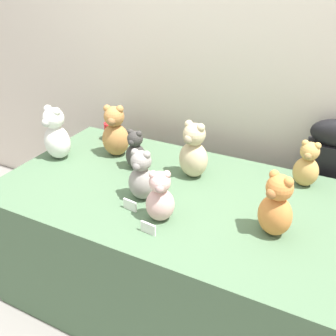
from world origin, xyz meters
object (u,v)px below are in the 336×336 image
object	(u,v)px
teddy_bear_snow	(56,135)
teddy_bear_charcoal	(136,151)
instrument_case	(322,200)
party_cup_red	(111,131)
teddy_bear_sand	(194,152)
display_table	(168,246)
teddy_bear_ash	(142,176)
teddy_bear_honey	(307,165)
teddy_bear_blush	(160,198)
teddy_bear_caramel	(115,132)
teddy_bear_ginger	(276,207)

from	to	relation	value
teddy_bear_snow	teddy_bear_charcoal	size ratio (longest dim) A/B	1.39
instrument_case	party_cup_red	world-z (taller)	instrument_case
teddy_bear_sand	display_table	bearing A→B (deg)	-94.73
teddy_bear_charcoal	party_cup_red	xyz separation A→B (m)	(-0.33, 0.24, -0.05)
instrument_case	teddy_bear_ash	size ratio (longest dim) A/B	3.96
teddy_bear_honey	instrument_case	bearing A→B (deg)	73.12
teddy_bear_honey	teddy_bear_snow	distance (m)	1.32
instrument_case	teddy_bear_blush	xyz separation A→B (m)	(-0.61, -0.83, 0.33)
instrument_case	teddy_bear_caramel	distance (m)	1.24
teddy_bear_ash	teddy_bear_caramel	bearing A→B (deg)	135.58
instrument_case	teddy_bear_ash	world-z (taller)	instrument_case
teddy_bear_ash	party_cup_red	distance (m)	0.70
teddy_bear_sand	teddy_bear_snow	bearing A→B (deg)	-156.64
teddy_bear_ash	teddy_bear_charcoal	size ratio (longest dim) A/B	1.14
teddy_bear_caramel	teddy_bear_honey	distance (m)	1.02
display_table	teddy_bear_ash	xyz separation A→B (m)	(-0.08, -0.12, 0.47)
teddy_bear_charcoal	instrument_case	bearing A→B (deg)	28.27
teddy_bear_caramel	teddy_bear_blush	world-z (taller)	teddy_bear_caramel
teddy_bear_charcoal	display_table	bearing A→B (deg)	-24.52
teddy_bear_ginger	teddy_bear_honey	size ratio (longest dim) A/B	1.16
teddy_bear_sand	party_cup_red	bearing A→B (deg)	175.76
teddy_bear_ash	teddy_bear_snow	world-z (taller)	teddy_bear_snow
display_table	teddy_bear_blush	xyz separation A→B (m)	(0.08, -0.23, 0.47)
teddy_bear_ginger	teddy_bear_ash	xyz separation A→B (m)	(-0.60, -0.02, -0.01)
teddy_bear_caramel	teddy_bear_snow	bearing A→B (deg)	-164.96
instrument_case	party_cup_red	size ratio (longest dim) A/B	8.98
teddy_bear_blush	party_cup_red	distance (m)	0.88
teddy_bear_sand	teddy_bear_caramel	distance (m)	0.49
instrument_case	party_cup_red	distance (m)	1.32
teddy_bear_snow	teddy_bear_blush	bearing A→B (deg)	-9.38
party_cup_red	teddy_bear_sand	bearing A→B (deg)	-16.46
teddy_bear_ash	teddy_bear_snow	xyz separation A→B (m)	(-0.63, 0.15, 0.03)
teddy_bear_ginger	teddy_bear_ash	bearing A→B (deg)	-151.80
teddy_bear_caramel	teddy_bear_blush	bearing A→B (deg)	-57.93
teddy_bear_sand	teddy_bear_blush	size ratio (longest dim) A/B	1.25
teddy_bear_sand	teddy_bear_snow	size ratio (longest dim) A/B	0.98
teddy_bear_snow	teddy_bear_ginger	bearing A→B (deg)	2.63
teddy_bear_snow	teddy_bear_charcoal	world-z (taller)	teddy_bear_snow
display_table	party_cup_red	size ratio (longest dim) A/B	15.07
display_table	teddy_bear_ginger	xyz separation A→B (m)	(0.52, -0.10, 0.49)
party_cup_red	teddy_bear_caramel	bearing A→B (deg)	-47.67
teddy_bear_caramel	teddy_bear_blush	xyz separation A→B (m)	(0.51, -0.43, -0.03)
teddy_bear_honey	teddy_bear_snow	bearing A→B (deg)	-161.30
display_table	teddy_bear_snow	bearing A→B (deg)	177.67
teddy_bear_caramel	teddy_bear_blush	size ratio (longest dim) A/B	1.25
instrument_case	teddy_bear_ginger	world-z (taller)	teddy_bear_ginger
instrument_case	display_table	bearing A→B (deg)	-142.18
instrument_case	teddy_bear_blush	distance (m)	1.08
teddy_bear_sand	teddy_bear_honey	size ratio (longest dim) A/B	1.25
display_table	teddy_bear_ash	world-z (taller)	teddy_bear_ash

